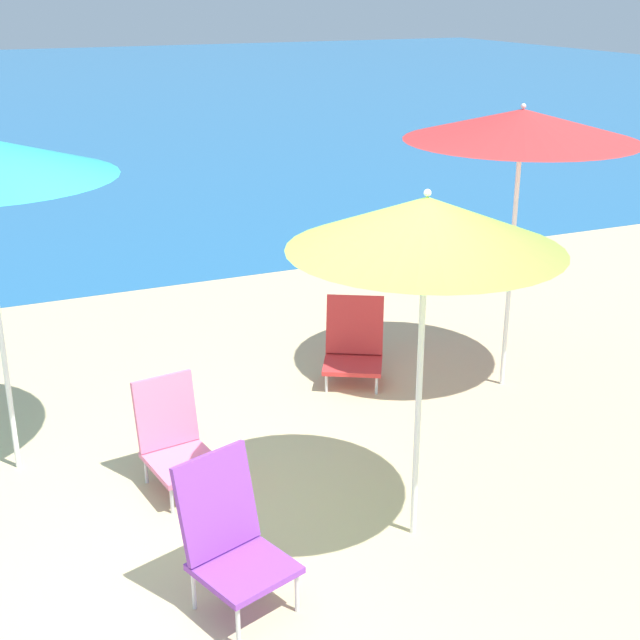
% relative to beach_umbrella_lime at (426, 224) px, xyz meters
% --- Properties ---
extents(ground_plane, '(60.00, 60.00, 0.00)m').
position_rel_beach_umbrella_lime_xyz_m(ground_plane, '(-1.03, 0.32, -1.91)').
color(ground_plane, '#D1BA89').
extents(beach_umbrella_lime, '(1.50, 1.50, 2.09)m').
position_rel_beach_umbrella_lime_xyz_m(beach_umbrella_lime, '(0.00, 0.00, 0.00)').
color(beach_umbrella_lime, white).
rests_on(beach_umbrella_lime, ground).
extents(beach_umbrella_red, '(1.77, 1.77, 2.27)m').
position_rel_beach_umbrella_lime_xyz_m(beach_umbrella_red, '(1.72, 1.56, 0.20)').
color(beach_umbrella_red, white).
rests_on(beach_umbrella_red, ground).
extents(beach_chair_purple, '(0.60, 0.64, 0.82)m').
position_rel_beach_umbrella_lime_xyz_m(beach_chair_purple, '(-1.20, -0.15, -1.50)').
color(beach_chair_purple, silver).
rests_on(beach_chair_purple, ground).
extents(beach_chair_red, '(0.67, 0.69, 0.67)m').
position_rel_beach_umbrella_lime_xyz_m(beach_chair_red, '(0.66, 2.17, -1.60)').
color(beach_chair_red, silver).
rests_on(beach_chair_red, ground).
extents(beach_chair_pink, '(0.49, 0.61, 0.70)m').
position_rel_beach_umbrella_lime_xyz_m(beach_chair_pink, '(-1.14, 1.14, -1.58)').
color(beach_chair_pink, silver).
rests_on(beach_chair_pink, ground).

